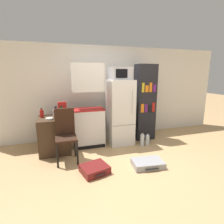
% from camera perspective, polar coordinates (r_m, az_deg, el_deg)
% --- Properties ---
extents(ground_plane, '(24.00, 24.00, 0.00)m').
position_cam_1_polar(ground_plane, '(3.37, 8.49, -18.09)').
color(ground_plane, tan).
extents(wall_back, '(6.40, 0.10, 2.41)m').
position_cam_1_polar(wall_back, '(4.86, 0.71, 6.49)').
color(wall_back, white).
rests_on(wall_back, ground_plane).
extents(side_table, '(0.65, 0.66, 0.78)m').
position_cam_1_polar(side_table, '(4.08, -18.23, -7.05)').
color(side_table, '#422D1E').
rests_on(side_table, ground_plane).
extents(kitchen_hutch, '(0.71, 0.45, 1.93)m').
position_cam_1_polar(kitchen_hutch, '(4.11, -7.70, 0.78)').
color(kitchen_hutch, white).
rests_on(kitchen_hutch, ground_plane).
extents(refrigerator, '(0.59, 0.59, 1.56)m').
position_cam_1_polar(refrigerator, '(4.27, 2.66, -0.10)').
color(refrigerator, white).
rests_on(refrigerator, ground_plane).
extents(microwave, '(0.48, 0.39, 0.29)m').
position_cam_1_polar(microwave, '(4.17, 2.79, 12.43)').
color(microwave, '#B7B7BC').
rests_on(microwave, refrigerator).
extents(bookshelf, '(0.50, 0.36, 1.94)m').
position_cam_1_polar(bookshelf, '(4.62, 10.63, 3.02)').
color(bookshelf, black).
rests_on(bookshelf, ground_plane).
extents(bottle_amber_beer, '(0.06, 0.06, 0.18)m').
position_cam_1_polar(bottle_amber_beer, '(3.75, -17.76, -1.28)').
color(bottle_amber_beer, brown).
rests_on(bottle_amber_beer, side_table).
extents(bottle_wine_dark, '(0.07, 0.07, 0.26)m').
position_cam_1_polar(bottle_wine_dark, '(3.88, -17.78, -0.34)').
color(bottle_wine_dark, black).
rests_on(bottle_wine_dark, side_table).
extents(bottle_milk_white, '(0.09, 0.09, 0.18)m').
position_cam_1_polar(bottle_milk_white, '(4.14, -18.21, -0.08)').
color(bottle_milk_white, white).
rests_on(bottle_milk_white, side_table).
extents(bottle_green_tall, '(0.08, 0.08, 0.25)m').
position_cam_1_polar(bottle_green_tall, '(3.93, -16.15, -0.14)').
color(bottle_green_tall, '#1E6028').
rests_on(bottle_green_tall, side_table).
extents(bottle_ketchup_red, '(0.08, 0.08, 0.20)m').
position_cam_1_polar(bottle_ketchup_red, '(4.07, -21.97, -0.46)').
color(bottle_ketchup_red, '#AD1914').
rests_on(bottle_ketchup_red, side_table).
extents(bowl, '(0.15, 0.15, 0.04)m').
position_cam_1_polar(bowl, '(3.80, -19.80, -2.12)').
color(bowl, silver).
rests_on(bowl, side_table).
extents(cereal_box, '(0.19, 0.07, 0.30)m').
position_cam_1_polar(cereal_box, '(4.14, -15.94, 1.12)').
color(cereal_box, red).
rests_on(cereal_box, side_table).
extents(chair, '(0.41, 0.41, 1.04)m').
position_cam_1_polar(chair, '(3.55, -14.98, -5.95)').
color(chair, black).
rests_on(chair, ground_plane).
extents(suitcase_large_flat, '(0.53, 0.50, 0.13)m').
position_cam_1_polar(suitcase_large_flat, '(3.23, -5.69, -18.06)').
color(suitcase_large_flat, maroon).
rests_on(suitcase_large_flat, ground_plane).
extents(suitcase_small_flat, '(0.61, 0.45, 0.11)m').
position_cam_1_polar(suitcase_small_flat, '(3.47, 11.58, -16.12)').
color(suitcase_small_flat, '#99999E').
rests_on(suitcase_small_flat, ground_plane).
extents(water_bottle_front, '(0.09, 0.09, 0.29)m').
position_cam_1_polar(water_bottle_front, '(4.48, 9.76, -8.51)').
color(water_bottle_front, silver).
rests_on(water_bottle_front, ground_plane).
extents(water_bottle_middle, '(0.09, 0.09, 0.35)m').
position_cam_1_polar(water_bottle_middle, '(4.33, 9.86, -8.90)').
color(water_bottle_middle, silver).
rests_on(water_bottle_middle, ground_plane).
extents(water_bottle_back, '(0.09, 0.09, 0.31)m').
position_cam_1_polar(water_bottle_back, '(4.40, 11.51, -8.84)').
color(water_bottle_back, silver).
rests_on(water_bottle_back, ground_plane).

